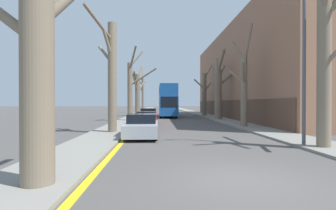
# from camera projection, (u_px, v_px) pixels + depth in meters

# --- Properties ---
(ground_plane) EXTENTS (300.00, 300.00, 0.00)m
(ground_plane) POSITION_uv_depth(u_px,v_px,m) (240.00, 180.00, 7.03)
(ground_plane) COLOR #4C4947
(sidewalk_left) EXTENTS (2.58, 120.00, 0.12)m
(sidewalk_left) POSITION_uv_depth(u_px,v_px,m) (142.00, 112.00, 56.76)
(sidewalk_left) COLOR gray
(sidewalk_left) RESTS_ON ground
(sidewalk_right) EXTENTS (2.58, 120.00, 0.12)m
(sidewalk_right) POSITION_uv_depth(u_px,v_px,m) (193.00, 112.00, 57.22)
(sidewalk_right) COLOR gray
(sidewalk_right) RESTS_ON ground
(building_facade_right) EXTENTS (10.08, 38.64, 12.02)m
(building_facade_right) POSITION_uv_depth(u_px,v_px,m) (259.00, 74.00, 36.09)
(building_facade_right) COLOR #93664C
(building_facade_right) RESTS_ON ground
(kerb_line_stripe) EXTENTS (0.24, 120.00, 0.01)m
(kerb_line_stripe) POSITION_uv_depth(u_px,v_px,m) (149.00, 112.00, 56.82)
(kerb_line_stripe) COLOR yellow
(kerb_line_stripe) RESTS_ON ground
(street_tree_left_0) EXTENTS (3.81, 1.92, 6.15)m
(street_tree_left_0) POSITION_uv_depth(u_px,v_px,m) (37.00, 57.00, 6.38)
(street_tree_left_0) COLOR #7A6B56
(street_tree_left_0) RESTS_ON ground
(street_tree_left_1) EXTENTS (1.67, 4.34, 7.98)m
(street_tree_left_1) POSITION_uv_depth(u_px,v_px,m) (111.00, 73.00, 17.69)
(street_tree_left_1) COLOR #7A6B56
(street_tree_left_1) RESTS_ON ground
(street_tree_left_2) EXTENTS (3.30, 3.16, 8.13)m
(street_tree_left_2) POSITION_uv_depth(u_px,v_px,m) (131.00, 88.00, 29.35)
(street_tree_left_2) COLOR #7A6B56
(street_tree_left_2) RESTS_ON ground
(street_tree_left_3) EXTENTS (1.91, 3.66, 8.01)m
(street_tree_left_3) POSITION_uv_depth(u_px,v_px,m) (138.00, 93.00, 40.14)
(street_tree_left_3) COLOR #7A6B56
(street_tree_left_3) RESTS_ON ground
(street_tree_left_4) EXTENTS (2.21, 2.55, 9.47)m
(street_tree_left_4) POSITION_uv_depth(u_px,v_px,m) (142.00, 92.00, 52.19)
(street_tree_left_4) COLOR #7A6B56
(street_tree_left_4) RESTS_ON ground
(street_tree_right_0) EXTENTS (2.48, 4.84, 8.57)m
(street_tree_right_0) POSITION_uv_depth(u_px,v_px,m) (328.00, 58.00, 11.55)
(street_tree_right_0) COLOR #7A6B56
(street_tree_right_0) RESTS_ON ground
(street_tree_right_1) EXTENTS (1.34, 3.33, 8.37)m
(street_tree_right_1) POSITION_uv_depth(u_px,v_px,m) (244.00, 86.00, 22.00)
(street_tree_right_1) COLOR #7A6B56
(street_tree_right_1) RESTS_ON ground
(street_tree_right_2) EXTENTS (2.38, 5.45, 8.17)m
(street_tree_right_2) POSITION_uv_depth(u_px,v_px,m) (218.00, 90.00, 31.67)
(street_tree_right_2) COLOR #7A6B56
(street_tree_right_2) RESTS_ON ground
(street_tree_right_3) EXTENTS (3.20, 1.79, 8.22)m
(street_tree_right_3) POSITION_uv_depth(u_px,v_px,m) (205.00, 93.00, 41.08)
(street_tree_right_3) COLOR #7A6B56
(street_tree_right_3) RESTS_ON ground
(double_decker_bus) EXTENTS (2.46, 10.87, 4.60)m
(double_decker_bus) POSITION_uv_depth(u_px,v_px,m) (167.00, 99.00, 38.86)
(double_decker_bus) COLOR #19519E
(double_decker_bus) RESTS_ON ground
(parked_car_0) EXTENTS (1.90, 4.54, 1.40)m
(parked_car_0) POSITION_uv_depth(u_px,v_px,m) (142.00, 126.00, 15.81)
(parked_car_0) COLOR #9EA3AD
(parked_car_0) RESTS_ON ground
(parked_car_1) EXTENTS (1.73, 4.37, 1.34)m
(parked_car_1) POSITION_uv_depth(u_px,v_px,m) (146.00, 120.00, 22.13)
(parked_car_1) COLOR maroon
(parked_car_1) RESTS_ON ground
(parked_car_2) EXTENTS (1.78, 4.19, 1.49)m
(parked_car_2) POSITION_uv_depth(u_px,v_px,m) (148.00, 116.00, 27.43)
(parked_car_2) COLOR maroon
(parked_car_2) RESTS_ON ground
(lamp_post) EXTENTS (1.40, 0.20, 8.28)m
(lamp_post) POSITION_uv_depth(u_px,v_px,m) (302.00, 49.00, 12.23)
(lamp_post) COLOR #4C4F54
(lamp_post) RESTS_ON ground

